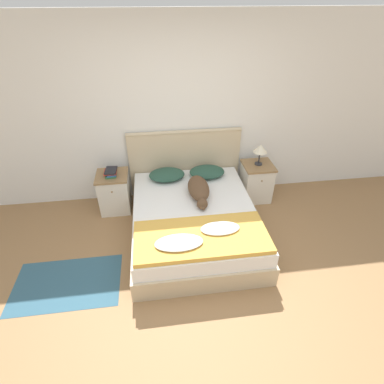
% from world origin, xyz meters
% --- Properties ---
extents(ground_plane, '(16.00, 16.00, 0.00)m').
position_xyz_m(ground_plane, '(0.00, 0.00, 0.00)').
color(ground_plane, '#997047').
extents(wall_back, '(9.00, 0.06, 2.55)m').
position_xyz_m(wall_back, '(0.00, 2.13, 1.27)').
color(wall_back, white).
rests_on(wall_back, ground_plane).
extents(bed, '(1.57, 1.93, 0.45)m').
position_xyz_m(bed, '(0.06, 1.07, 0.22)').
color(bed, '#C6B28E').
rests_on(bed, ground_plane).
extents(headboard, '(1.65, 0.06, 1.07)m').
position_xyz_m(headboard, '(0.06, 2.06, 0.56)').
color(headboard, '#C6B28E').
rests_on(headboard, ground_plane).
extents(nightstand_left, '(0.44, 0.44, 0.58)m').
position_xyz_m(nightstand_left, '(-1.00, 1.79, 0.29)').
color(nightstand_left, silver).
rests_on(nightstand_left, ground_plane).
extents(nightstand_right, '(0.44, 0.44, 0.58)m').
position_xyz_m(nightstand_right, '(1.11, 1.79, 0.29)').
color(nightstand_right, silver).
rests_on(nightstand_right, ground_plane).
extents(pillow_left, '(0.51, 0.37, 0.13)m').
position_xyz_m(pillow_left, '(-0.24, 1.80, 0.52)').
color(pillow_left, '#284C3D').
rests_on(pillow_left, bed).
extents(pillow_right, '(0.51, 0.37, 0.13)m').
position_xyz_m(pillow_right, '(0.35, 1.80, 0.52)').
color(pillow_right, '#284C3D').
rests_on(pillow_right, bed).
extents(quilt, '(1.46, 0.67, 0.10)m').
position_xyz_m(quilt, '(0.04, 0.49, 0.49)').
color(quilt, gold).
rests_on(quilt, bed).
extents(dog, '(0.28, 0.77, 0.20)m').
position_xyz_m(dog, '(0.15, 1.33, 0.55)').
color(dog, brown).
rests_on(dog, bed).
extents(book_stack, '(0.18, 0.23, 0.09)m').
position_xyz_m(book_stack, '(-1.00, 1.77, 0.63)').
color(book_stack, '#337547').
rests_on(book_stack, nightstand_left).
extents(table_lamp, '(0.20, 0.20, 0.32)m').
position_xyz_m(table_lamp, '(1.11, 1.80, 0.83)').
color(table_lamp, '#2D2D33').
rests_on(table_lamp, nightstand_right).
extents(rug, '(1.16, 0.73, 0.00)m').
position_xyz_m(rug, '(-1.46, 0.46, 0.00)').
color(rug, '#335B70').
rests_on(rug, ground_plane).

